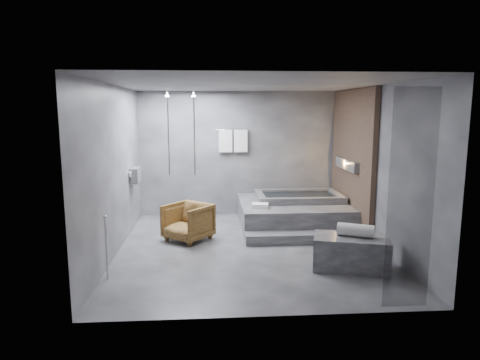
{
  "coord_description": "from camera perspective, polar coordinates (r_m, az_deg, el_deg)",
  "views": [
    {
      "loc": [
        -0.67,
        -7.14,
        2.39
      ],
      "look_at": [
        -0.14,
        0.3,
        1.16
      ],
      "focal_mm": 32.0,
      "sensor_mm": 36.0,
      "label": 1
    }
  ],
  "objects": [
    {
      "name": "room",
      "position": [
        7.49,
        4.15,
        4.28
      ],
      "size": [
        5.0,
        5.04,
        2.82
      ],
      "color": "#313234",
      "rests_on": "ground"
    },
    {
      "name": "rolled_towel",
      "position": [
        6.71,
        15.17,
        -6.48
      ],
      "size": [
        0.57,
        0.41,
        0.19
      ],
      "primitive_type": "cylinder",
      "rotation": [
        0.0,
        1.57,
        -0.44
      ],
      "color": "white",
      "rests_on": "concrete_bench"
    },
    {
      "name": "tub_step",
      "position": [
        7.95,
        8.7,
        -7.58
      ],
      "size": [
        2.2,
        0.36,
        0.18
      ],
      "primitive_type": "cube",
      "color": "#37373A",
      "rests_on": "ground"
    },
    {
      "name": "deck_towel",
      "position": [
        8.36,
        2.7,
        -3.44
      ],
      "size": [
        0.35,
        0.28,
        0.08
      ],
      "primitive_type": "cube",
      "rotation": [
        0.0,
        0.0,
        -0.17
      ],
      "color": "white",
      "rests_on": "tub_deck"
    },
    {
      "name": "tub_deck",
      "position": [
        9.02,
        7.08,
        -4.44
      ],
      "size": [
        2.2,
        2.0,
        0.5
      ],
      "primitive_type": "cube",
      "color": "#37373A",
      "rests_on": "ground"
    },
    {
      "name": "concrete_bench",
      "position": [
        6.78,
        14.59,
        -9.37
      ],
      "size": [
        1.24,
        0.9,
        0.5
      ],
      "primitive_type": "cube",
      "rotation": [
        0.0,
        0.0,
        -0.28
      ],
      "color": "#373639",
      "rests_on": "ground"
    },
    {
      "name": "driftwood_chair",
      "position": [
        7.99,
        -6.96,
        -5.57
      ],
      "size": [
        1.04,
        1.05,
        0.68
      ],
      "primitive_type": "imported",
      "rotation": [
        0.0,
        0.0,
        -0.69
      ],
      "color": "#402810",
      "rests_on": "ground"
    }
  ]
}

